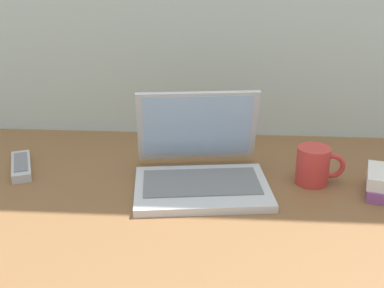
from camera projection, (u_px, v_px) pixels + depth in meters
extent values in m
cube|color=brown|center=(182.00, 197.00, 1.17)|extent=(1.60, 0.76, 0.03)
cube|color=silver|center=(202.00, 189.00, 1.15)|extent=(0.34, 0.26, 0.02)
cube|color=slate|center=(201.00, 182.00, 1.16)|extent=(0.29, 0.18, 0.00)
cube|color=silver|center=(197.00, 126.00, 1.24)|extent=(0.31, 0.11, 0.19)
cube|color=#A5C6EA|center=(198.00, 126.00, 1.24)|extent=(0.27, 0.09, 0.17)
cylinder|color=red|center=(313.00, 165.00, 1.19)|extent=(0.08, 0.08, 0.09)
torus|color=red|center=(332.00, 166.00, 1.18)|extent=(0.06, 0.01, 0.06)
cylinder|color=brown|center=(314.00, 150.00, 1.17)|extent=(0.07, 0.07, 0.00)
cube|color=#B7B7B7|center=(21.00, 166.00, 1.27)|extent=(0.10, 0.17, 0.02)
cube|color=slate|center=(21.00, 162.00, 1.26)|extent=(0.08, 0.12, 0.00)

